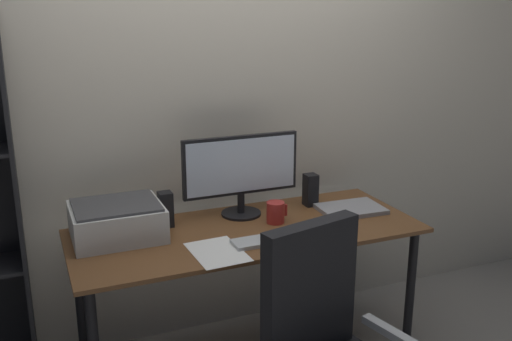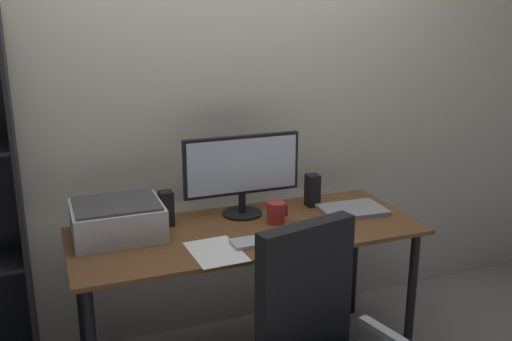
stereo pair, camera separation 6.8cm
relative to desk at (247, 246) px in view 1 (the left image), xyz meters
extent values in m
cube|color=beige|center=(0.00, 0.50, 0.65)|extent=(6.40, 0.10, 2.60)
cube|color=brown|center=(0.00, 0.00, 0.08)|extent=(1.64, 0.67, 0.02)
cylinder|color=black|center=(0.76, -0.27, -0.29)|extent=(0.04, 0.04, 0.72)
cylinder|color=black|center=(-0.76, 0.27, -0.29)|extent=(0.04, 0.04, 0.72)
cylinder|color=black|center=(0.76, 0.27, -0.29)|extent=(0.04, 0.04, 0.72)
cylinder|color=black|center=(0.05, 0.19, 0.09)|extent=(0.20, 0.20, 0.01)
cylinder|color=black|center=(0.05, 0.19, 0.15)|extent=(0.04, 0.04, 0.10)
cube|color=black|center=(0.05, 0.19, 0.34)|extent=(0.59, 0.03, 0.30)
cube|color=silver|center=(0.05, 0.18, 0.34)|extent=(0.56, 0.01, 0.27)
cube|color=#B7BABC|center=(0.01, -0.18, 0.09)|extent=(0.29, 0.11, 0.02)
cube|color=black|center=(0.21, -0.20, 0.10)|extent=(0.06, 0.10, 0.03)
cylinder|color=#B72D28|center=(0.16, 0.03, 0.14)|extent=(0.09, 0.09, 0.10)
cube|color=#B72D28|center=(0.21, 0.03, 0.14)|extent=(0.02, 0.01, 0.06)
cube|color=#99999E|center=(0.58, 0.03, 0.10)|extent=(0.33, 0.25, 0.02)
cube|color=black|center=(-0.34, 0.18, 0.17)|extent=(0.06, 0.07, 0.17)
cube|color=black|center=(0.43, 0.18, 0.17)|extent=(0.06, 0.07, 0.17)
cube|color=silver|center=(-0.58, 0.13, 0.16)|extent=(0.40, 0.34, 0.15)
cube|color=#424244|center=(-0.58, 0.13, 0.24)|extent=(0.37, 0.31, 0.01)
cube|color=white|center=(-0.22, -0.20, 0.09)|extent=(0.22, 0.30, 0.00)
cube|color=black|center=(-0.02, -0.66, 0.10)|extent=(0.41, 0.16, 0.52)
cube|color=#B7BABC|center=(0.26, -0.79, -0.07)|extent=(0.10, 0.26, 0.03)
cube|color=black|center=(-0.98, 0.29, 0.23)|extent=(0.02, 0.28, 1.78)
camera|label=1|loc=(-0.93, -2.34, 1.10)|focal=40.22mm
camera|label=2|loc=(-0.87, -2.36, 1.10)|focal=40.22mm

